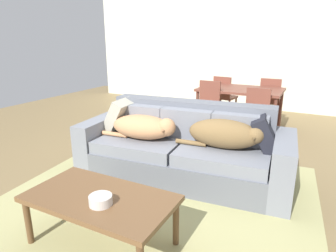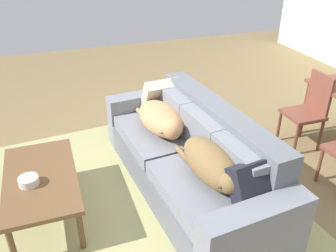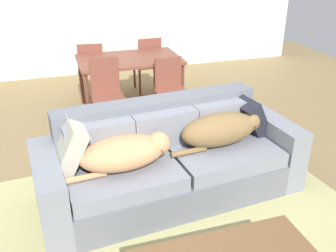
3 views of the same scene
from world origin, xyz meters
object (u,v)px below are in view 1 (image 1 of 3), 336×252
Objects in this scene: dining_chair_near_right at (256,114)px; dog_on_left_cushion at (144,127)px; bowl_on_coffee_table at (101,200)px; dining_table at (240,92)px; throw_pillow_by_left_arm at (120,116)px; dining_chair_far_left at (224,95)px; dog_on_right_cushion at (226,134)px; coffee_table at (100,202)px; dining_chair_far_right at (270,99)px; couch at (184,150)px; dining_chair_near_left at (207,106)px; throw_pillow_by_right_arm at (265,133)px.

dog_on_left_cushion is at bearing -122.04° from dining_chair_near_right.
dog_on_left_cushion is 5.37× the size of bowl_on_coffee_table.
dining_table is at bearing 88.57° from bowl_on_coffee_table.
throw_pillow_by_left_arm is 0.48× the size of dining_chair_far_left.
dog_on_right_cushion is 0.81× the size of coffee_table.
dining_chair_far_right is (0.42, 0.59, -0.19)m from dining_table.
dining_chair_far_right is at bearing -171.93° from dining_chair_far_left.
dog_on_left_cushion is 1.94m from dining_chair_near_right.
dining_chair_far_left is at bearing 92.14° from couch.
coffee_table is at bearing -84.63° from dining_chair_near_left.
throw_pillow_by_left_arm is (-0.46, 0.14, 0.05)m from dog_on_left_cushion.
throw_pillow_by_left_arm is at bearing 120.52° from coffee_table.
dining_table is at bearing 110.84° from throw_pillow_by_right_arm.
throw_pillow_by_right_arm is at bearing -78.39° from dining_chair_near_right.
couch is at bearing 104.44° from dining_chair_far_left.
coffee_table is at bearing -121.20° from throw_pillow_by_right_arm.
dog_on_left_cushion is at bearing -166.82° from throw_pillow_by_right_arm.
dog_on_right_cushion is at bearing -155.02° from throw_pillow_by_right_arm.
dog_on_right_cushion is at bearing -9.72° from couch.
bowl_on_coffee_table is 3.65m from dining_table.
dining_chair_far_right reaches higher than couch.
dog_on_left_cushion is 1.41m from bowl_on_coffee_table.
dining_chair_far_left reaches higher than throw_pillow_by_right_arm.
couch reaches higher than coffee_table.
couch is 5.91× the size of throw_pillow_by_left_arm.
dining_table is (0.54, 2.31, 0.08)m from dog_on_left_cushion.
coffee_table is at bearing -92.80° from dining_table.
dining_table is 1.54× the size of dining_chair_near_left.
dog_on_right_cushion is 1.38m from throw_pillow_by_left_arm.
bowl_on_coffee_table is 3.12m from dining_chair_near_left.
couch is at bearing -171.19° from throw_pillow_by_right_arm.
throw_pillow_by_left_arm is at bearing -174.75° from throw_pillow_by_right_arm.
dining_chair_far_right reaches higher than dining_table.
throw_pillow_by_right_arm reaches higher than dining_table.
dining_chair_near_left is at bearing 95.43° from couch.
dog_on_left_cushion is at bearing 70.50° from dining_chair_far_right.
bowl_on_coffee_table is at bearing -91.43° from dining_table.
dining_chair_far_left reaches higher than throw_pillow_by_left_arm.
coffee_table is 1.27× the size of dining_chair_near_left.
dining_chair_far_left is at bearing 79.03° from throw_pillow_by_left_arm.
dining_table is at bearing 53.11° from dining_chair_far_right.
dining_chair_near_right is (0.40, -0.62, -0.20)m from dining_table.
throw_pillow_by_right_arm is 0.41× the size of dining_chair_near_left.
bowl_on_coffee_table is 0.19× the size of dining_chair_far_right.
coffee_table is 4.14m from dining_chair_far_left.
throw_pillow_by_left_arm is at bearing -135.00° from dining_chair_near_right.
dining_chair_far_left is (-0.85, 2.75, -0.13)m from dog_on_right_cushion.
couch is at bearing -78.45° from dining_chair_near_left.
dog_on_left_cushion is 2.47× the size of throw_pillow_by_right_arm.
dining_table is 0.77m from dining_chair_near_right.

